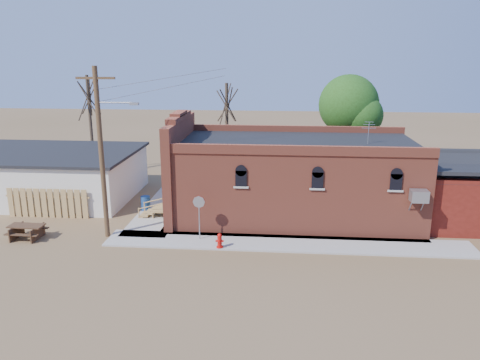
# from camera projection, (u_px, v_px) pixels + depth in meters

# --- Properties ---
(ground) EXTENTS (120.00, 120.00, 0.00)m
(ground) POSITION_uv_depth(u_px,v_px,m) (258.00, 250.00, 23.53)
(ground) COLOR brown
(ground) RESTS_ON ground
(sidewalk_south) EXTENTS (19.00, 2.20, 0.08)m
(sidewalk_south) POSITION_uv_depth(u_px,v_px,m) (287.00, 244.00, 24.26)
(sidewalk_south) COLOR #9E9991
(sidewalk_south) RESTS_ON ground
(sidewalk_west) EXTENTS (2.60, 10.00, 0.08)m
(sidewalk_west) POSITION_uv_depth(u_px,v_px,m) (164.00, 208.00, 29.81)
(sidewalk_west) COLOR #9E9991
(sidewalk_west) RESTS_ON ground
(brick_bar) EXTENTS (16.40, 7.97, 6.30)m
(brick_bar) POSITION_uv_depth(u_px,v_px,m) (290.00, 178.00, 28.07)
(brick_bar) COLOR #A54832
(brick_bar) RESTS_ON ground
(red_shed) EXTENTS (5.40, 6.40, 4.30)m
(red_shed) POSITION_uv_depth(u_px,v_px,m) (459.00, 183.00, 27.27)
(red_shed) COLOR #55160E
(red_shed) RESTS_ON ground
(wood_fence) EXTENTS (5.20, 0.10, 1.80)m
(wood_fence) POSITION_uv_depth(u_px,v_px,m) (48.00, 203.00, 28.01)
(wood_fence) COLOR #A37F49
(wood_fence) RESTS_ON ground
(utility_pole) EXTENTS (3.12, 0.26, 9.00)m
(utility_pole) POSITION_uv_depth(u_px,v_px,m) (102.00, 150.00, 24.11)
(utility_pole) COLOR #492A1D
(utility_pole) RESTS_ON ground
(tree_bare_near) EXTENTS (2.80, 2.80, 7.65)m
(tree_bare_near) POSITION_uv_depth(u_px,v_px,m) (227.00, 104.00, 34.73)
(tree_bare_near) COLOR #4A372A
(tree_bare_near) RESTS_ON ground
(tree_bare_far) EXTENTS (2.80, 2.80, 8.16)m
(tree_bare_far) POSITION_uv_depth(u_px,v_px,m) (88.00, 96.00, 36.50)
(tree_bare_far) COLOR #4A372A
(tree_bare_far) RESTS_ON ground
(tree_leafy) EXTENTS (4.40, 4.40, 8.15)m
(tree_leafy) POSITION_uv_depth(u_px,v_px,m) (349.00, 105.00, 34.47)
(tree_leafy) COLOR #4A372A
(tree_leafy) RESTS_ON ground
(fire_hydrant) EXTENTS (0.43, 0.40, 0.76)m
(fire_hydrant) POSITION_uv_depth(u_px,v_px,m) (220.00, 241.00, 23.57)
(fire_hydrant) COLOR #BC0F0A
(fire_hydrant) RESTS_ON sidewalk_south
(stop_sign) EXTENTS (0.64, 0.08, 2.37)m
(stop_sign) POSITION_uv_depth(u_px,v_px,m) (199.00, 206.00, 24.32)
(stop_sign) COLOR #949499
(stop_sign) RESTS_ON sidewalk_south
(trash_barrel) EXTENTS (0.70, 0.70, 0.89)m
(trash_barrel) POSITION_uv_depth(u_px,v_px,m) (146.00, 203.00, 29.26)
(trash_barrel) COLOR navy
(trash_barrel) RESTS_ON sidewalk_west
(picnic_table) EXTENTS (1.85, 1.45, 0.76)m
(picnic_table) POSITION_uv_depth(u_px,v_px,m) (27.00, 230.00, 24.91)
(picnic_table) COLOR #452C1B
(picnic_table) RESTS_ON ground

